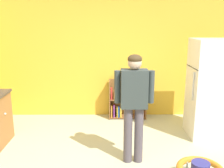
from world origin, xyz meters
TOP-DOWN VIEW (x-y plane):
  - back_wall at (0.00, 2.33)m, footprint 5.20×0.06m
  - refrigerator at (1.68, 1.22)m, footprint 0.73×0.68m
  - bookshelf at (0.20, 2.15)m, footprint 0.80×0.28m
  - standing_person at (0.23, 0.28)m, footprint 0.57×0.22m

SIDE VIEW (x-z plane):
  - bookshelf at x=0.20m, z-range -0.06..0.79m
  - refrigerator at x=1.68m, z-range 0.00..1.78m
  - standing_person at x=0.23m, z-range 0.16..1.79m
  - back_wall at x=0.00m, z-range 0.00..2.70m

